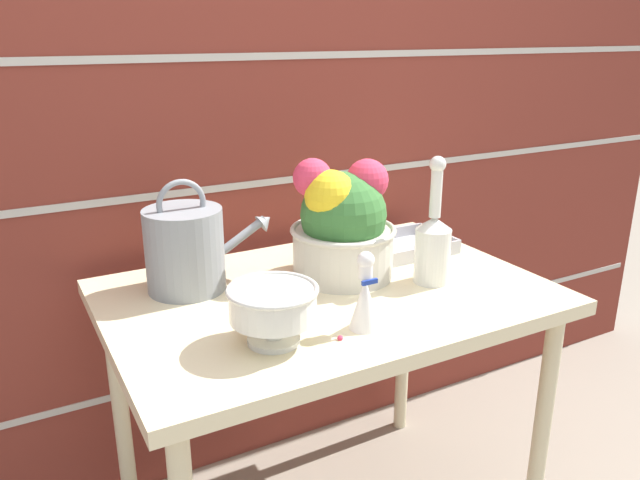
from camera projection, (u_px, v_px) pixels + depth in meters
name	position (u px, v px, depth m)	size (l,w,h in m)	color
brick_wall	(249.00, 120.00, 1.81)	(3.60, 0.08, 2.20)	maroon
patio_table	(327.00, 319.00, 1.56)	(1.07, 0.73, 0.74)	beige
watering_can	(186.00, 248.00, 1.51)	(0.34, 0.19, 0.28)	gray
crystal_pedestal_bowl	(273.00, 306.00, 1.26)	(0.19, 0.19, 0.12)	silver
flower_planter	(342.00, 224.00, 1.59)	(0.27, 0.27, 0.31)	beige
glass_decanter	(433.00, 243.00, 1.56)	(0.09, 0.09, 0.32)	silver
figurine_vase	(365.00, 298.00, 1.32)	(0.07, 0.07, 0.17)	white
wire_tray	(402.00, 248.00, 1.81)	(0.28, 0.19, 0.04)	#B7B7BC
fallen_petal	(340.00, 338.00, 1.29)	(0.01, 0.01, 0.01)	#E03856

